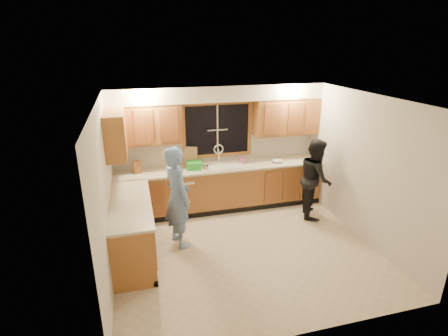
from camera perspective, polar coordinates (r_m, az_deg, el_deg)
The scene contains 26 objects.
floor at distance 6.02m, azimuth 3.46°, elevation -13.03°, with size 4.20×4.20×0.00m, color beige.
ceiling at distance 5.11m, azimuth 4.05°, elevation 11.18°, with size 4.20×4.20×0.00m, color silver.
wall_back at distance 7.17m, azimuth -1.10°, elevation 3.55°, with size 4.20×4.20×0.00m, color beige.
wall_left at distance 5.21m, azimuth -18.79°, elevation -4.06°, with size 3.80×3.80×0.00m, color beige.
wall_right at distance 6.40m, azimuth 21.85°, elevation 0.02°, with size 3.80×3.80×0.00m, color beige.
base_cabinets_back at distance 7.17m, azimuth -0.48°, elevation -3.32°, with size 4.20×0.60×0.88m, color #A96931.
base_cabinets_left at distance 5.86m, azimuth -14.78°, elevation -9.70°, with size 0.60×1.90×0.88m, color #A96931.
countertop_back at distance 6.99m, azimuth -0.46°, elevation 0.10°, with size 4.20×0.63×0.04m, color beige.
countertop_left at distance 5.65m, azimuth -15.04°, elevation -5.63°, with size 0.63×1.90×0.04m, color beige.
upper_cabinets_left at distance 6.68m, azimuth -12.82°, elevation 6.92°, with size 1.35×0.33×0.75m, color #A96931.
upper_cabinets_right at distance 7.35m, azimuth 10.16°, elevation 8.27°, with size 1.35×0.33×0.75m, color #A96931.
upper_cabinets_return at distance 6.08m, azimuth -17.34°, elevation 5.25°, with size 0.33×0.90×0.75m, color #A96931.
soffit at distance 6.77m, azimuth -0.79°, elevation 12.11°, with size 4.20×0.35×0.30m, color white.
window_frame at distance 7.07m, azimuth -1.10°, elevation 6.25°, with size 1.44×0.03×1.14m.
sink at distance 7.02m, azimuth -0.50°, elevation -0.12°, with size 0.86×0.52×0.57m.
dishwasher at distance 7.03m, azimuth -7.19°, elevation -4.26°, with size 0.60×0.56×0.82m, color white.
stove at distance 5.37m, azimuth -14.68°, elevation -12.56°, with size 0.58×0.75×0.90m, color white.
man at distance 5.81m, azimuth -7.62°, elevation -4.71°, with size 0.63×0.42×1.74m, color #698DC7.
woman at distance 7.01m, azimuth 14.69°, elevation -1.62°, with size 0.76×0.59×1.55m, color black.
knife_block at distance 6.80m, azimuth -14.06°, elevation 0.14°, with size 0.13×0.11×0.24m, color #9E582B.
cutting_board at distance 7.03m, azimuth -5.57°, elevation 1.93°, with size 0.29×0.02×0.38m, color tan.
dish_crate at distance 6.88m, azimuth -4.88°, elevation 0.48°, with size 0.30×0.28×0.14m, color green.
soap_bottle at distance 7.14m, azimuth 3.01°, elevation 1.40°, with size 0.08×0.08×0.17m, color #D4508B.
bowl at distance 7.29m, azimuth 8.68°, elevation 1.09°, with size 0.21×0.21×0.05m, color silver.
can_left at distance 6.74m, azimuth -3.39°, elevation -0.02°, with size 0.06×0.06×0.12m, color beige.
can_right at distance 6.72m, azimuth -2.77°, elevation -0.05°, with size 0.06×0.06×0.11m, color beige.
Camera 1 is at (-1.65, -4.78, 3.28)m, focal length 28.00 mm.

